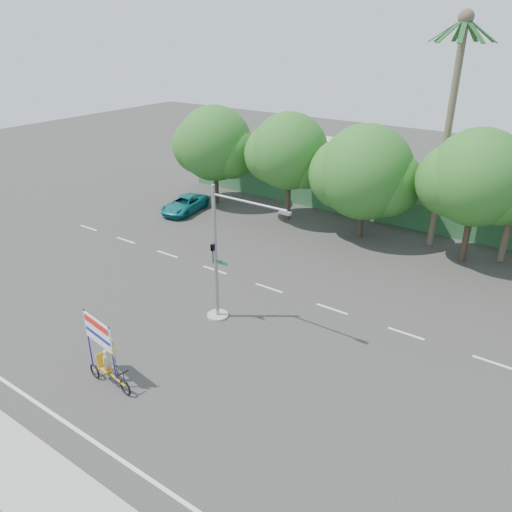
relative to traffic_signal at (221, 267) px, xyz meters
The scene contains 12 objects.
ground 5.40m from the traffic_signal, 61.13° to the right, with size 120.00×120.00×0.00m, color #33302D.
sidewalk_near 12.04m from the traffic_signal, 79.17° to the right, with size 50.00×2.40×0.12m, color gray.
fence 17.76m from the traffic_signal, 82.85° to the left, with size 38.00×0.08×2.00m, color #336B3D.
building_left 23.38m from the traffic_signal, 109.52° to the left, with size 12.00×8.00×4.00m, color #C1B499.
tree_far_left 18.45m from the traffic_signal, 130.22° to the left, with size 7.14×6.00×7.96m.
tree_left 14.99m from the traffic_signal, 109.08° to the left, with size 6.66×5.60×8.07m.
tree_center 14.15m from the traffic_signal, 85.33° to the left, with size 7.62×6.40×7.85m.
tree_right 16.38m from the traffic_signal, 59.83° to the left, with size 6.90×5.80×8.36m.
palm_short 17.56m from the traffic_signal, 69.84° to the left, with size 3.73×3.79×14.45m.
traffic_signal is the anchor object (origin of this frame).
trike_billboard 6.84m from the traffic_signal, 97.91° to the right, with size 3.00×0.92×2.97m.
pickup_truck 16.51m from the traffic_signal, 139.12° to the left, with size 2.13×4.62×1.28m, color #107176.
Camera 1 is at (11.75, -12.81, 13.63)m, focal length 35.00 mm.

